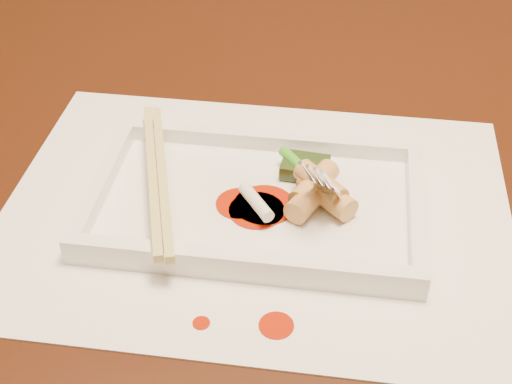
# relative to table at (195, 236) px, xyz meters

# --- Properties ---
(table) EXTENTS (1.40, 0.90, 0.75)m
(table) POSITION_rel_table_xyz_m (0.00, 0.00, 0.00)
(table) COLOR black
(table) RESTS_ON ground
(placemat) EXTENTS (0.40, 0.30, 0.00)m
(placemat) POSITION_rel_table_xyz_m (0.07, -0.07, 0.10)
(placemat) COLOR white
(placemat) RESTS_ON table
(sauce_splatter_a) EXTENTS (0.02, 0.02, 0.00)m
(sauce_splatter_a) POSITION_rel_table_xyz_m (0.10, -0.18, 0.10)
(sauce_splatter_a) COLOR #A31D04
(sauce_splatter_a) RESTS_ON placemat
(sauce_splatter_b) EXTENTS (0.01, 0.01, 0.00)m
(sauce_splatter_b) POSITION_rel_table_xyz_m (0.05, -0.19, 0.10)
(sauce_splatter_b) COLOR #A31D04
(sauce_splatter_b) RESTS_ON placemat
(plate_base) EXTENTS (0.26, 0.16, 0.01)m
(plate_base) POSITION_rel_table_xyz_m (0.07, -0.07, 0.11)
(plate_base) COLOR white
(plate_base) RESTS_ON placemat
(plate_rim_far) EXTENTS (0.26, 0.01, 0.01)m
(plate_rim_far) POSITION_rel_table_xyz_m (0.07, 0.01, 0.12)
(plate_rim_far) COLOR white
(plate_rim_far) RESTS_ON plate_base
(plate_rim_near) EXTENTS (0.26, 0.01, 0.01)m
(plate_rim_near) POSITION_rel_table_xyz_m (0.07, -0.14, 0.12)
(plate_rim_near) COLOR white
(plate_rim_near) RESTS_ON plate_base
(plate_rim_left) EXTENTS (0.01, 0.14, 0.01)m
(plate_rim_left) POSITION_rel_table_xyz_m (-0.05, -0.07, 0.12)
(plate_rim_left) COLOR white
(plate_rim_left) RESTS_ON plate_base
(plate_rim_right) EXTENTS (0.01, 0.14, 0.01)m
(plate_rim_right) POSITION_rel_table_xyz_m (0.19, -0.07, 0.12)
(plate_rim_right) COLOR white
(plate_rim_right) RESTS_ON plate_base
(veg_piece) EXTENTS (0.04, 0.03, 0.01)m
(veg_piece) POSITION_rel_table_xyz_m (0.10, -0.03, 0.12)
(veg_piece) COLOR black
(veg_piece) RESTS_ON plate_base
(scallion_white) EXTENTS (0.03, 0.04, 0.01)m
(scallion_white) POSITION_rel_table_xyz_m (0.07, -0.08, 0.12)
(scallion_white) COLOR #EAEACC
(scallion_white) RESTS_ON plate_base
(scallion_green) EXTENTS (0.06, 0.07, 0.01)m
(scallion_green) POSITION_rel_table_xyz_m (0.11, -0.05, 0.12)
(scallion_green) COLOR #2D9618
(scallion_green) RESTS_ON plate_base
(chopstick_a) EXTENTS (0.06, 0.18, 0.01)m
(chopstick_a) POSITION_rel_table_xyz_m (-0.01, -0.07, 0.13)
(chopstick_a) COLOR tan
(chopstick_a) RESTS_ON plate_rim_near
(chopstick_b) EXTENTS (0.06, 0.18, 0.01)m
(chopstick_b) POSITION_rel_table_xyz_m (-0.00, -0.07, 0.13)
(chopstick_b) COLOR tan
(chopstick_b) RESTS_ON plate_rim_near
(fork) EXTENTS (0.09, 0.10, 0.14)m
(fork) POSITION_rel_table_xyz_m (0.14, -0.05, 0.18)
(fork) COLOR silver
(fork) RESTS_ON plate_base
(sauce_blob_0) EXTENTS (0.05, 0.05, 0.00)m
(sauce_blob_0) POSITION_rel_table_xyz_m (0.08, -0.07, 0.11)
(sauce_blob_0) COLOR #A31D04
(sauce_blob_0) RESTS_ON plate_base
(sauce_blob_1) EXTENTS (0.04, 0.04, 0.00)m
(sauce_blob_1) POSITION_rel_table_xyz_m (0.07, -0.08, 0.11)
(sauce_blob_1) COLOR #A31D04
(sauce_blob_1) RESTS_ON plate_base
(sauce_blob_2) EXTENTS (0.04, 0.04, 0.00)m
(sauce_blob_2) POSITION_rel_table_xyz_m (0.06, -0.07, 0.11)
(sauce_blob_2) COLOR #A31D04
(sauce_blob_2) RESTS_ON plate_base
(rice_cake_0) EXTENTS (0.04, 0.05, 0.02)m
(rice_cake_0) POSITION_rel_table_xyz_m (0.11, -0.07, 0.12)
(rice_cake_0) COLOR tan
(rice_cake_0) RESTS_ON plate_base
(rice_cake_1) EXTENTS (0.05, 0.05, 0.02)m
(rice_cake_1) POSITION_rel_table_xyz_m (0.12, -0.07, 0.12)
(rice_cake_1) COLOR tan
(rice_cake_1) RESTS_ON plate_base
(rice_cake_2) EXTENTS (0.05, 0.05, 0.02)m
(rice_cake_2) POSITION_rel_table_xyz_m (0.12, -0.06, 0.13)
(rice_cake_2) COLOR tan
(rice_cake_2) RESTS_ON plate_base
(rice_cake_3) EXTENTS (0.04, 0.05, 0.02)m
(rice_cake_3) POSITION_rel_table_xyz_m (0.11, -0.05, 0.12)
(rice_cake_3) COLOR tan
(rice_cake_3) RESTS_ON plate_base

